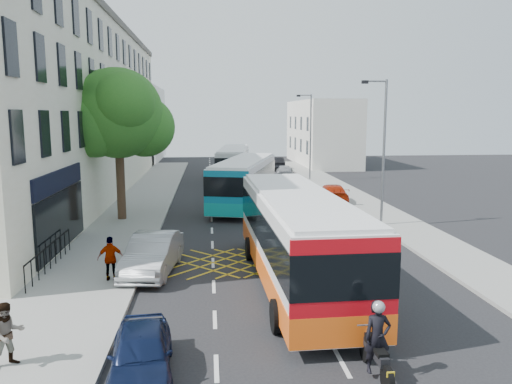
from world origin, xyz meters
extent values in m
plane|color=black|center=(0.00, 0.00, 0.00)|extent=(120.00, 120.00, 0.00)
cube|color=gray|center=(-8.50, 15.00, 0.07)|extent=(5.00, 70.00, 0.15)
cube|color=gray|center=(7.50, 15.00, 0.07)|extent=(3.00, 70.00, 0.15)
cube|color=beige|center=(-14.00, 24.50, 6.50)|extent=(8.00, 45.00, 13.00)
cube|color=#59544C|center=(-14.00, 24.50, 13.25)|extent=(8.30, 45.00, 0.50)
cube|color=black|center=(-9.95, 8.00, 3.40)|extent=(0.12, 7.00, 0.90)
cube|color=black|center=(-9.95, 8.00, 1.60)|extent=(0.12, 7.00, 2.60)
cube|color=silver|center=(-14.00, 55.00, 5.00)|extent=(8.00, 20.00, 10.00)
cube|color=silver|center=(11.00, 48.00, 4.00)|extent=(6.00, 18.00, 8.00)
cylinder|color=#382619|center=(-8.50, 15.00, 2.35)|extent=(0.50, 0.50, 4.40)
sphere|color=#1A5B1A|center=(-8.50, 15.00, 6.35)|extent=(5.20, 5.20, 5.20)
sphere|color=#1A5B1A|center=(-7.10, 15.80, 5.55)|extent=(3.60, 3.60, 3.60)
sphere|color=#1A5B1A|center=(-9.70, 14.40, 5.75)|extent=(3.80, 3.80, 3.80)
sphere|color=#1A5B1A|center=(-7.90, 13.70, 6.95)|extent=(3.40, 3.40, 3.40)
sphere|color=#1A5B1A|center=(-9.30, 16.10, 7.35)|extent=(3.20, 3.20, 3.20)
cylinder|color=slate|center=(6.30, 12.00, 4.15)|extent=(0.14, 0.14, 8.00)
cylinder|color=slate|center=(5.70, 12.00, 8.05)|extent=(1.20, 0.10, 0.10)
cube|color=black|center=(5.10, 12.00, 8.00)|extent=(0.35, 0.15, 0.18)
cylinder|color=slate|center=(6.30, 32.00, 4.15)|extent=(0.14, 0.14, 8.00)
cylinder|color=slate|center=(5.70, 32.00, 8.05)|extent=(1.20, 0.10, 0.10)
cube|color=black|center=(5.10, 32.00, 8.00)|extent=(0.35, 0.15, 0.18)
cube|color=silver|center=(-0.13, 3.05, 1.85)|extent=(3.08, 12.24, 2.93)
cube|color=silver|center=(-0.13, 3.05, 3.38)|extent=(2.85, 11.99, 0.13)
cube|color=black|center=(-0.13, 3.05, 2.27)|extent=(3.14, 12.30, 1.22)
cube|color=#ED5913|center=(-0.13, 3.05, 0.83)|extent=(3.13, 12.29, 0.83)
cube|color=#B80912|center=(0.02, -3.00, 1.88)|extent=(2.81, 0.17, 2.77)
cube|color=#FF0C0C|center=(-1.11, -3.04, 1.11)|extent=(0.25, 0.07, 0.25)
cube|color=#FF0C0C|center=(1.16, -2.98, 1.11)|extent=(0.25, 0.07, 0.25)
cylinder|color=black|center=(-1.60, 6.34, 0.50)|extent=(0.34, 1.00, 1.00)
cylinder|color=black|center=(1.17, 6.41, 0.50)|extent=(0.34, 1.00, 1.00)
cylinder|color=black|center=(-1.41, -1.08, 0.50)|extent=(0.34, 1.00, 1.00)
cylinder|color=black|center=(1.36, -1.01, 0.50)|extent=(0.34, 1.00, 1.00)
cube|color=silver|center=(-0.87, 19.31, 1.75)|extent=(5.49, 11.79, 2.77)
cube|color=silver|center=(-0.87, 19.31, 3.19)|extent=(5.23, 11.52, 0.13)
cube|color=black|center=(-0.87, 19.31, 2.14)|extent=(5.56, 11.86, 1.15)
cube|color=#0C9B96|center=(-0.87, 19.31, 0.78)|extent=(5.55, 11.85, 0.78)
cube|color=#0C7798|center=(-2.34, 13.78, 1.78)|extent=(2.59, 0.78, 2.62)
cube|color=#FF0C0C|center=(-3.37, 14.04, 1.05)|extent=(0.26, 0.12, 0.25)
cube|color=#FF0C0C|center=(-1.32, 13.50, 1.05)|extent=(0.26, 0.12, 0.25)
cylinder|color=black|center=(-1.32, 22.68, 0.47)|extent=(0.53, 0.99, 0.94)
cylinder|color=black|center=(1.20, 22.00, 0.47)|extent=(0.53, 0.99, 0.94)
cylinder|color=black|center=(-3.13, 15.90, 0.47)|extent=(0.53, 0.99, 0.94)
cylinder|color=black|center=(-0.60, 15.23, 0.47)|extent=(0.53, 0.99, 0.94)
cube|color=silver|center=(-0.95, 32.92, 1.69)|extent=(3.71, 11.32, 2.68)
cube|color=silver|center=(-0.95, 32.92, 3.08)|extent=(3.49, 11.08, 0.12)
cube|color=black|center=(-0.95, 32.92, 2.07)|extent=(3.78, 11.38, 1.11)
cube|color=#0DA0A3|center=(-0.95, 32.92, 0.76)|extent=(3.77, 11.37, 0.76)
cube|color=silver|center=(-1.55, 27.43, 1.72)|extent=(2.56, 0.38, 2.53)
cube|color=#FF0C0C|center=(-2.56, 27.53, 1.01)|extent=(0.26, 0.09, 0.25)
cube|color=#FF0C0C|center=(-0.54, 27.31, 1.01)|extent=(0.26, 0.09, 0.25)
cylinder|color=black|center=(-1.88, 36.07, 0.45)|extent=(0.38, 0.93, 0.91)
cylinder|color=black|center=(0.63, 35.80, 0.45)|extent=(0.38, 0.93, 0.91)
cylinder|color=black|center=(-2.61, 29.35, 0.45)|extent=(0.38, 0.93, 0.91)
cylinder|color=black|center=(-0.10, 29.07, 0.45)|extent=(0.38, 0.93, 0.91)
cylinder|color=black|center=(0.64, -4.52, 0.33)|extent=(0.13, 0.65, 0.65)
cylinder|color=black|center=(0.62, -2.99, 0.33)|extent=(0.13, 0.65, 0.65)
cube|color=black|center=(0.63, -3.75, 0.63)|extent=(0.24, 1.23, 0.22)
cube|color=black|center=(0.63, -3.50, 0.82)|extent=(0.29, 0.46, 0.20)
cube|color=black|center=(0.63, -4.01, 0.76)|extent=(0.27, 0.51, 0.10)
cylinder|color=slate|center=(0.62, -3.04, 0.71)|extent=(0.07, 0.44, 0.86)
cylinder|color=slate|center=(0.62, -3.19, 1.07)|extent=(0.61, 0.05, 0.04)
cube|color=gold|center=(0.65, -4.69, 0.56)|extent=(0.18, 0.02, 0.13)
imported|color=black|center=(0.63, -3.80, 1.03)|extent=(0.65, 0.43, 1.76)
sphere|color=#99999E|center=(0.63, -3.80, 1.78)|extent=(0.31, 0.31, 0.31)
imported|color=#0D1634|center=(-4.99, -3.28, 0.62)|extent=(1.79, 3.78, 1.25)
imported|color=#95999C|center=(-5.60, 4.88, 0.78)|extent=(2.24, 4.90, 1.56)
imported|color=#AF2307|center=(5.50, 20.11, 0.66)|extent=(2.17, 4.67, 1.32)
imported|color=#393C3F|center=(-0.54, 43.64, 0.73)|extent=(3.09, 5.51, 1.45)
imported|color=#939599|center=(4.20, 34.42, 0.67)|extent=(1.93, 4.04, 1.33)
imported|color=black|center=(4.37, 42.09, 0.73)|extent=(1.57, 4.41, 1.45)
imported|color=gray|center=(-8.27, -2.65, 0.96)|extent=(1.00, 0.97, 1.62)
imported|color=gray|center=(-7.00, 3.70, 0.98)|extent=(0.99, 0.45, 1.66)
camera|label=1|loc=(-3.31, -14.68, 6.28)|focal=35.00mm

